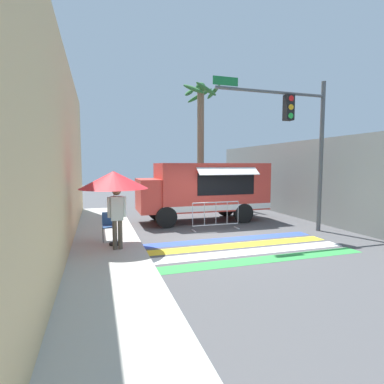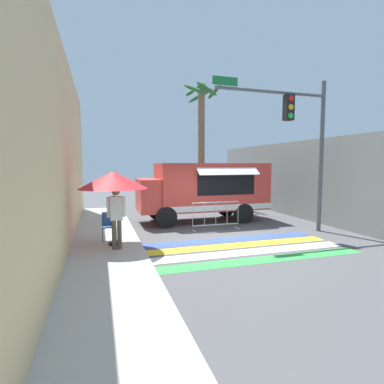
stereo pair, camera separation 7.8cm
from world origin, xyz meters
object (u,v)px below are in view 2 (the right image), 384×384
at_px(traffic_signal_pole, 302,130).
at_px(palm_tree, 201,128).
at_px(patio_umbrella, 113,180).
at_px(folding_chair, 109,223).
at_px(food_truck, 202,188).
at_px(barricade_front, 216,216).
at_px(vendor_person, 116,214).

height_order(traffic_signal_pole, palm_tree, palm_tree).
bearing_deg(palm_tree, patio_umbrella, -124.82).
distance_m(patio_umbrella, folding_chair, 1.56).
distance_m(food_truck, folding_chair, 5.05).
xyz_separation_m(food_truck, traffic_signal_pole, (2.73, -3.20, 2.30)).
xyz_separation_m(patio_umbrella, barricade_front, (3.92, 1.55, -1.54)).
bearing_deg(folding_chair, traffic_signal_pole, 10.66).
height_order(traffic_signal_pole, patio_umbrella, traffic_signal_pole).
bearing_deg(barricade_front, vendor_person, -151.99).
bearing_deg(patio_umbrella, traffic_signal_pole, 1.63).
relative_size(folding_chair, palm_tree, 0.12).
height_order(vendor_person, barricade_front, vendor_person).
xyz_separation_m(vendor_person, palm_tree, (5.47, 8.45, 3.57)).
distance_m(vendor_person, palm_tree, 10.68).
xyz_separation_m(food_truck, vendor_person, (-3.95, -3.91, -0.34)).
height_order(food_truck, patio_umbrella, food_truck).
xyz_separation_m(food_truck, barricade_front, (-0.07, -1.85, -0.95)).
bearing_deg(folding_chair, patio_umbrella, -63.59).
height_order(traffic_signal_pole, barricade_front, traffic_signal_pole).
bearing_deg(vendor_person, food_truck, 28.10).
height_order(folding_chair, palm_tree, palm_tree).
distance_m(traffic_signal_pole, vendor_person, 7.22).
bearing_deg(folding_chair, barricade_front, 27.11).
distance_m(patio_umbrella, barricade_front, 4.49).
bearing_deg(traffic_signal_pole, palm_tree, 98.89).
bearing_deg(vendor_person, folding_chair, 82.27).
height_order(food_truck, barricade_front, food_truck).
bearing_deg(vendor_person, palm_tree, 40.47).
xyz_separation_m(traffic_signal_pole, palm_tree, (-1.21, 7.74, 0.93)).
xyz_separation_m(folding_chair, barricade_front, (4.06, 0.93, -0.12)).
relative_size(patio_umbrella, barricade_front, 1.15).
relative_size(food_truck, vendor_person, 3.20).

